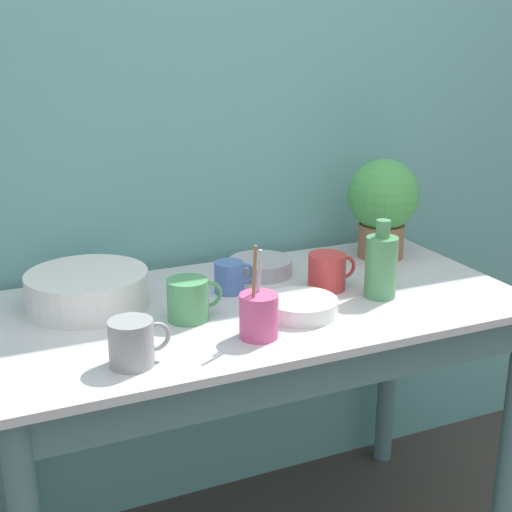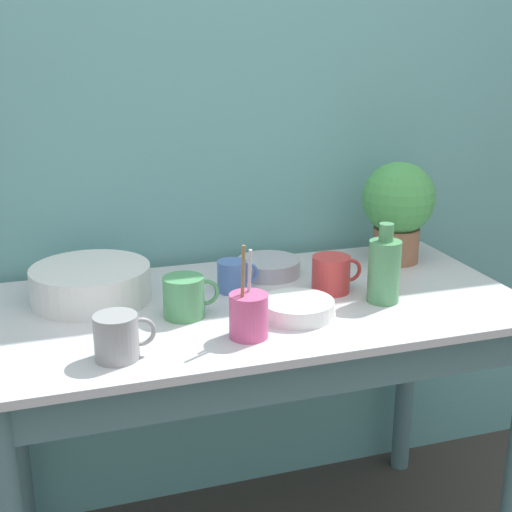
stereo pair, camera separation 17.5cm
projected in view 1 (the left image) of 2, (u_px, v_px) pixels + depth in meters
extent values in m
cube|color=#609E9E|center=(199.00, 121.00, 2.01)|extent=(6.00, 0.05, 2.40)
cylinder|color=slate|center=(511.00, 445.00, 1.91)|extent=(0.06, 0.06, 0.78)
cylinder|color=slate|center=(5.00, 439.00, 1.93)|extent=(0.06, 0.06, 0.78)
cylinder|color=slate|center=(388.00, 358.00, 2.41)|extent=(0.06, 0.06, 0.78)
cube|color=slate|center=(309.00, 375.00, 1.56)|extent=(1.24, 0.02, 0.10)
cube|color=silver|center=(256.00, 305.00, 1.80)|extent=(1.34, 0.68, 0.02)
cylinder|color=#8C5B42|center=(381.00, 240.00, 2.13)|extent=(0.13, 0.13, 0.10)
sphere|color=#47994C|center=(383.00, 195.00, 2.09)|extent=(0.21, 0.21, 0.21)
cylinder|color=silver|center=(87.00, 289.00, 1.75)|extent=(0.30, 0.30, 0.09)
cylinder|color=#4C8C59|center=(381.00, 267.00, 1.80)|extent=(0.08, 0.08, 0.16)
cylinder|color=#4C8C59|center=(383.00, 229.00, 1.77)|extent=(0.04, 0.04, 0.04)
cylinder|color=gray|center=(131.00, 343.00, 1.44)|extent=(0.09, 0.09, 0.10)
torus|color=gray|center=(156.00, 337.00, 1.46)|extent=(0.06, 0.01, 0.06)
cylinder|color=#C63838|center=(327.00, 272.00, 1.87)|extent=(0.10, 0.10, 0.10)
torus|color=#C63838|center=(345.00, 267.00, 1.89)|extent=(0.06, 0.01, 0.06)
cylinder|color=#4C70B7|center=(229.00, 277.00, 1.84)|extent=(0.08, 0.08, 0.08)
torus|color=#4C70B7|center=(245.00, 273.00, 1.86)|extent=(0.06, 0.01, 0.06)
cylinder|color=#4C935B|center=(188.00, 300.00, 1.67)|extent=(0.10, 0.10, 0.10)
torus|color=#4C935B|center=(209.00, 294.00, 1.69)|extent=(0.07, 0.01, 0.07)
cylinder|color=#A8A8B2|center=(261.00, 267.00, 1.98)|extent=(0.18, 0.18, 0.04)
cylinder|color=silver|center=(301.00, 306.00, 1.71)|extent=(0.18, 0.18, 0.04)
cylinder|color=#CC4C7F|center=(259.00, 316.00, 1.57)|extent=(0.09, 0.09, 0.10)
cylinder|color=#B7B7BC|center=(258.00, 291.00, 1.58)|extent=(0.01, 0.03, 0.20)
cylinder|color=olive|center=(254.00, 293.00, 1.54)|extent=(0.01, 0.03, 0.22)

